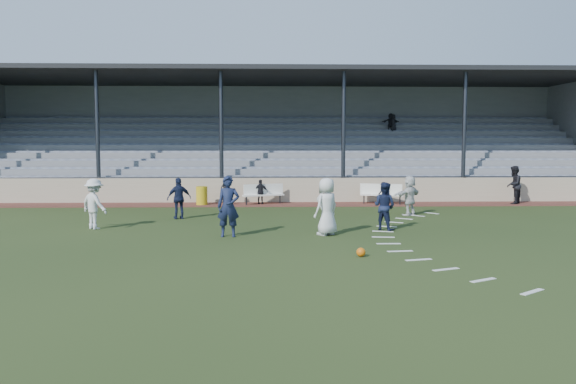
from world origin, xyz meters
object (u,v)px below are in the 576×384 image
object	(u,v)px
football	(361,252)
official	(514,185)
player_navy_lead	(228,206)
bench_left	(263,192)
player_white_lead	(327,207)
bench_right	(381,192)
trash_bin	(202,196)

from	to	relation	value
football	official	size ratio (longest dim) A/B	0.13
football	player_navy_lead	world-z (taller)	player_navy_lead
bench_left	player_navy_lead	size ratio (longest dim) A/B	1.06
player_white_lead	bench_left	bearing A→B (deg)	-116.20
bench_left	bench_right	xyz separation A→B (m)	(5.64, -0.08, 0.00)
trash_bin	bench_left	bearing A→B (deg)	3.66
trash_bin	football	size ratio (longest dim) A/B	3.67
player_white_lead	bench_right	bearing A→B (deg)	-150.93
bench_right	football	size ratio (longest dim) A/B	8.68
player_navy_lead	official	xyz separation A→B (m)	(12.92, 8.99, -0.02)
player_navy_lead	official	world-z (taller)	player_navy_lead
trash_bin	player_white_lead	xyz separation A→B (m)	(5.04, -8.83, 0.46)
bench_right	player_navy_lead	world-z (taller)	player_navy_lead
football	official	world-z (taller)	official
trash_bin	player_white_lead	bearing A→B (deg)	-60.26
official	trash_bin	bearing A→B (deg)	-51.99
player_white_lead	official	world-z (taller)	official
bench_left	player_white_lead	world-z (taller)	player_white_lead
bench_left	football	distance (m)	12.74
player_white_lead	player_navy_lead	xyz separation A→B (m)	(-3.09, -0.23, 0.04)
trash_bin	player_white_lead	distance (m)	10.17
trash_bin	player_navy_lead	xyz separation A→B (m)	(1.95, -9.05, 0.50)
bench_right	football	distance (m)	12.73
bench_left	football	bearing A→B (deg)	-99.32
football	player_white_lead	size ratio (longest dim) A/B	0.13
bench_left	bench_right	bearing A→B (deg)	-22.28
football	official	bearing A→B (deg)	52.76
bench_right	official	distance (m)	6.33
bench_left	official	bearing A→B (deg)	-22.67
bench_right	player_navy_lead	xyz separation A→B (m)	(-6.59, -9.16, 0.37)
bench_right	official	world-z (taller)	official
trash_bin	official	size ratio (longest dim) A/B	0.47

